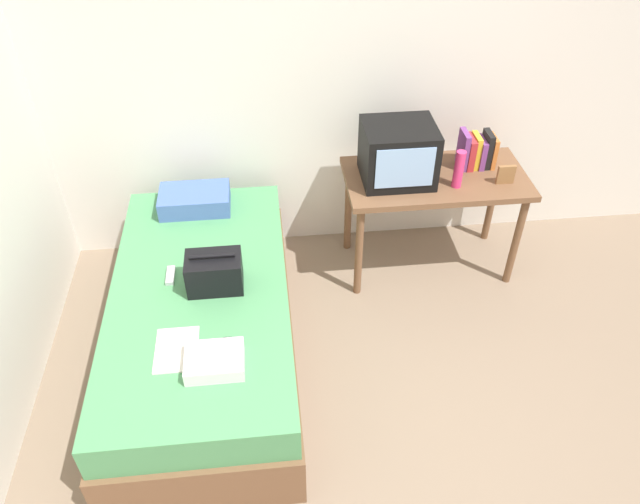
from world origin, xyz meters
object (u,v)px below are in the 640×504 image
at_px(tv, 398,153).
at_px(magazine, 177,350).
at_px(water_bottle, 459,169).
at_px(bed, 204,324).
at_px(pillow, 195,200).
at_px(folded_towel, 215,361).
at_px(remote_silver, 170,275).
at_px(book_row, 477,151).
at_px(picture_frame, 506,175).
at_px(desk, 434,188).
at_px(remote_dark, 227,350).
at_px(handbag, 214,272).

distance_m(tv, magazine, 1.78).
xyz_separation_m(tv, water_bottle, (0.35, -0.13, -0.06)).
distance_m(bed, pillow, 0.84).
bearing_deg(pillow, folded_towel, -83.30).
relative_size(bed, remote_silver, 13.89).
distance_m(book_row, picture_frame, 0.26).
distance_m(desk, remote_dark, 1.77).
xyz_separation_m(bed, picture_frame, (1.89, 0.57, 0.52)).
height_order(desk, handbag, handbag).
height_order(bed, pillow, pillow).
relative_size(desk, picture_frame, 9.41).
xyz_separation_m(bed, folded_towel, (0.11, -0.56, 0.32)).
bearing_deg(remote_silver, bed, -35.59).
relative_size(book_row, magazine, 0.85).
xyz_separation_m(desk, water_bottle, (0.09, -0.13, 0.22)).
distance_m(bed, remote_dark, 0.58).
bearing_deg(water_bottle, remote_silver, -165.43).
bearing_deg(pillow, bed, -86.36).
bearing_deg(folded_towel, water_bottle, 37.30).
bearing_deg(desk, pillow, 177.18).
bearing_deg(water_bottle, pillow, 172.94).
relative_size(water_bottle, pillow, 0.55).
xyz_separation_m(water_bottle, remote_dark, (-1.42, -1.04, -0.30)).
distance_m(tv, water_bottle, 0.38).
distance_m(pillow, handbag, 0.77).
xyz_separation_m(tv, book_row, (0.54, 0.09, -0.07)).
xyz_separation_m(book_row, picture_frame, (0.13, -0.22, -0.05)).
relative_size(handbag, magazine, 1.03).
distance_m(bed, magazine, 0.53).
relative_size(pillow, handbag, 1.47).
relative_size(desk, water_bottle, 4.75).
xyz_separation_m(tv, remote_dark, (-1.07, -1.17, -0.35)).
bearing_deg(magazine, water_bottle, 30.96).
relative_size(picture_frame, magazine, 0.43).
bearing_deg(handbag, pillow, 101.00).
xyz_separation_m(water_bottle, magazine, (-1.67, -1.00, -0.30)).
bearing_deg(bed, tv, 29.55).
bearing_deg(book_row, magazine, -146.53).
relative_size(desk, remote_dark, 7.44).
bearing_deg(desk, handbag, -153.92).
xyz_separation_m(remote_dark, remote_silver, (-0.32, 0.59, 0.00)).
xyz_separation_m(desk, remote_dark, (-1.33, -1.17, -0.08)).
bearing_deg(picture_frame, bed, -163.30).
relative_size(tv, remote_dark, 2.82).
xyz_separation_m(book_row, magazine, (-1.85, -1.23, -0.29)).
xyz_separation_m(desk, book_row, (0.28, 0.10, 0.20)).
bearing_deg(handbag, magazine, -112.45).
relative_size(remote_dark, folded_towel, 0.56).
relative_size(bed, pillow, 4.52).
relative_size(water_bottle, remote_silver, 1.70).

